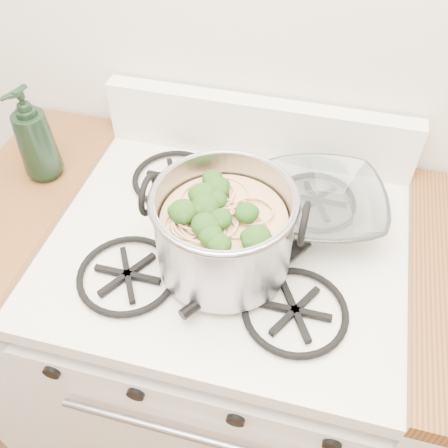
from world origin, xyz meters
TOP-DOWN VIEW (x-y plane):
  - gas_range at (0.00, 1.26)m, footprint 0.76×0.66m
  - counter_left at (-0.51, 1.26)m, footprint 0.25×0.65m
  - stock_pot at (0.01, 1.19)m, footprint 0.30×0.27m
  - spatula at (0.11, 1.25)m, footprint 0.41×0.42m
  - glass_bowl at (0.18, 1.37)m, footprint 0.13×0.13m
  - bottle at (-0.47, 1.34)m, footprint 0.12×0.12m

SIDE VIEW (x-z plane):
  - gas_range at x=0.00m, z-range -0.03..0.90m
  - counter_left at x=-0.51m, z-range 0.00..0.92m
  - spatula at x=0.11m, z-range 0.92..0.95m
  - glass_bowl at x=0.18m, z-range 0.92..0.95m
  - stock_pot at x=0.01m, z-range 0.92..1.10m
  - bottle at x=-0.47m, z-range 0.92..1.15m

